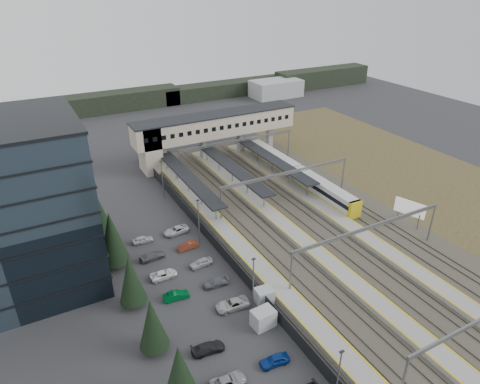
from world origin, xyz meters
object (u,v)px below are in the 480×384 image
relay_cabin_far (264,296)px  footbridge (205,129)px  billboard (410,209)px  relay_cabin_near (263,318)px  train (298,174)px

relay_cabin_far → footbridge: bearing=74.5°
footbridge → billboard: bearing=-66.1°
relay_cabin_near → billboard: 37.09m
relay_cabin_near → billboard: size_ratio=0.58×
relay_cabin_near → footbridge: footbridge is taller
train → relay_cabin_far: bearing=-131.7°
billboard → train: bearing=107.2°
relay_cabin_far → train: bearing=48.3°
train → billboard: 24.93m
relay_cabin_near → billboard: bearing=14.4°
relay_cabin_near → train: size_ratio=0.08×
relay_cabin_far → billboard: size_ratio=0.48×
billboard → footbridge: bearing=113.9°
relay_cabin_far → relay_cabin_near: bearing=-122.8°
relay_cabin_near → train: (28.50, 32.99, 0.71)m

